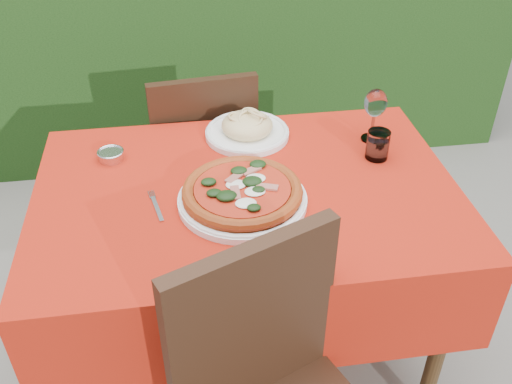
{
  "coord_description": "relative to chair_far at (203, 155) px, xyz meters",
  "views": [
    {
      "loc": [
        -0.18,
        -1.37,
        1.74
      ],
      "look_at": [
        0.02,
        -0.05,
        0.77
      ],
      "focal_mm": 40.0,
      "sensor_mm": 36.0,
      "label": 1
    }
  ],
  "objects": [
    {
      "name": "water_glass",
      "position": [
        0.53,
        -0.48,
        0.29
      ],
      "size": [
        0.07,
        0.07,
        0.1
      ],
      "color": "silver",
      "rests_on": "dining_table"
    },
    {
      "name": "chair_far",
      "position": [
        0.0,
        0.0,
        0.0
      ],
      "size": [
        0.44,
        0.44,
        0.88
      ],
      "rotation": [
        0.0,
        0.0,
        3.25
      ],
      "color": "black",
      "rests_on": "ground"
    },
    {
      "name": "ground",
      "position": [
        0.1,
        -0.58,
        -0.51
      ],
      "size": [
        60.0,
        60.0,
        0.0
      ],
      "primitive_type": "plane",
      "color": "slate",
      "rests_on": "ground"
    },
    {
      "name": "steel_ramekin",
      "position": [
        -0.31,
        -0.37,
        0.26
      ],
      "size": [
        0.08,
        0.08,
        0.03
      ],
      "primitive_type": "cylinder",
      "color": "silver",
      "rests_on": "dining_table"
    },
    {
      "name": "pasta_plate",
      "position": [
        0.14,
        -0.28,
        0.27
      ],
      "size": [
        0.28,
        0.28,
        0.08
      ],
      "rotation": [
        0.0,
        0.0,
        0.4
      ],
      "color": "white",
      "rests_on": "dining_table"
    },
    {
      "name": "wine_glass",
      "position": [
        0.55,
        -0.37,
        0.37
      ],
      "size": [
        0.08,
        0.08,
        0.18
      ],
      "color": "silver",
      "rests_on": "dining_table"
    },
    {
      "name": "fork",
      "position": [
        -0.16,
        -0.65,
        0.25
      ],
      "size": [
        0.05,
        0.16,
        0.0
      ],
      "primitive_type": "cube",
      "rotation": [
        0.0,
        0.0,
        0.21
      ],
      "color": "#B6B6BD",
      "rests_on": "dining_table"
    },
    {
      "name": "pizza_plate",
      "position": [
        0.08,
        -0.65,
        0.27
      ],
      "size": [
        0.43,
        0.43,
        0.07
      ],
      "rotation": [
        0.0,
        0.0,
        0.35
      ],
      "color": "white",
      "rests_on": "dining_table"
    },
    {
      "name": "dining_table",
      "position": [
        0.1,
        -0.58,
        0.09
      ],
      "size": [
        1.26,
        0.86,
        0.75
      ],
      "color": "#412A15",
      "rests_on": "ground"
    }
  ]
}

